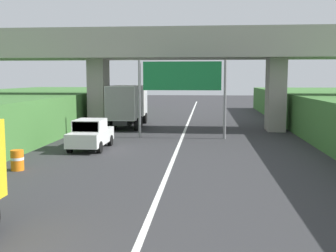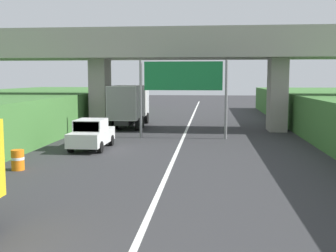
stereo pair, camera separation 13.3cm
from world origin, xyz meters
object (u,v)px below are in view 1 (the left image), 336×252
object	(u,v)px
construction_barrel_2	(17,160)
car_white	(91,134)
truck_silver	(128,104)
overhead_highway_sign	(182,81)

from	to	relation	value
construction_barrel_2	car_white	bearing A→B (deg)	73.39
car_white	construction_barrel_2	distance (m)	5.96
truck_silver	construction_barrel_2	world-z (taller)	truck_silver
car_white	overhead_highway_sign	bearing A→B (deg)	44.21
overhead_highway_sign	truck_silver	size ratio (longest dim) A/B	0.81
overhead_highway_sign	car_white	xyz separation A→B (m)	(-4.92, -4.79, -2.99)
overhead_highway_sign	construction_barrel_2	world-z (taller)	overhead_highway_sign
overhead_highway_sign	construction_barrel_2	xyz separation A→B (m)	(-6.62, -10.48, -3.39)
truck_silver	car_white	xyz separation A→B (m)	(-0.11, -10.96, -1.08)
car_white	construction_barrel_2	bearing A→B (deg)	-106.61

